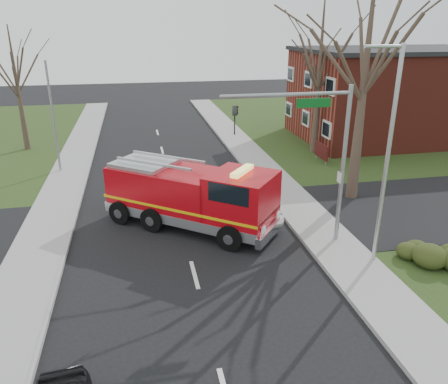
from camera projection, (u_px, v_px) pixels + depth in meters
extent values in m
plane|color=black|center=(195.00, 275.00, 16.74)|extent=(120.00, 120.00, 0.00)
cube|color=#9A9A94|center=(344.00, 257.00, 17.87)|extent=(2.40, 80.00, 0.15)
cube|color=#9A9A94|center=(22.00, 292.00, 15.56)|extent=(2.40, 80.00, 0.15)
cube|color=maroon|center=(395.00, 96.00, 35.47)|extent=(15.00, 10.00, 7.00)
cube|color=black|center=(401.00, 50.00, 34.17)|extent=(15.40, 10.40, 0.30)
cube|color=silver|center=(306.00, 118.00, 34.61)|extent=(0.12, 1.40, 1.20)
cube|color=#430F0F|center=(321.00, 151.00, 29.80)|extent=(0.12, 2.00, 1.00)
cylinder|color=gray|center=(326.00, 160.00, 29.23)|extent=(0.08, 0.08, 0.90)
cylinder|color=gray|center=(316.00, 154.00, 30.69)|extent=(0.08, 0.08, 0.90)
ellipsoid|color=#2A3513|center=(423.00, 251.00, 17.29)|extent=(2.80, 2.00, 0.90)
cone|color=#362920|center=(363.00, 88.00, 21.83)|extent=(0.64, 0.64, 12.00)
cone|color=#362920|center=(319.00, 81.00, 30.61)|extent=(0.56, 0.56, 10.50)
cone|color=#362920|center=(18.00, 90.00, 31.55)|extent=(0.44, 0.44, 9.00)
cylinder|color=gray|center=(343.00, 168.00, 18.10)|extent=(0.18, 0.18, 6.80)
cylinder|color=gray|center=(287.00, 95.00, 16.50)|extent=(5.20, 0.14, 0.14)
cube|color=#0C591E|center=(314.00, 103.00, 16.83)|extent=(1.40, 0.06, 0.35)
imported|color=black|center=(236.00, 106.00, 16.25)|extent=(0.22, 0.18, 1.10)
cylinder|color=#B7BABF|center=(387.00, 163.00, 16.11)|extent=(0.16, 0.16, 8.40)
cylinder|color=#B7BABF|center=(384.00, 46.00, 14.51)|extent=(1.40, 0.12, 0.12)
cylinder|color=gray|center=(53.00, 119.00, 27.02)|extent=(0.14, 0.14, 7.00)
cube|color=#B40810|center=(167.00, 190.00, 20.83)|extent=(5.85, 5.42, 2.16)
cube|color=#B40810|center=(242.00, 201.00, 19.12)|extent=(3.75, 3.75, 2.47)
cube|color=#B7BABF|center=(190.00, 211.00, 20.62)|extent=(7.95, 7.10, 0.46)
cube|color=#E5B20C|center=(190.00, 200.00, 20.42)|extent=(7.96, 7.10, 0.12)
cube|color=black|center=(266.00, 189.00, 18.37)|extent=(1.56, 1.92, 0.87)
cube|color=#E5D866|center=(242.00, 171.00, 18.62)|extent=(1.31, 1.51, 0.19)
cylinder|color=black|center=(230.00, 238.00, 18.39)|extent=(1.11, 0.99, 1.13)
cylinder|color=black|center=(255.00, 215.00, 20.61)|extent=(1.11, 0.99, 1.13)
cylinder|color=black|center=(121.00, 212.00, 20.87)|extent=(1.11, 0.99, 1.13)
cylinder|color=black|center=(153.00, 194.00, 23.10)|extent=(1.11, 0.99, 1.13)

